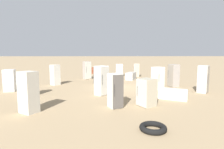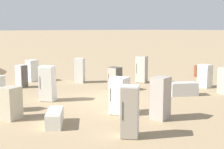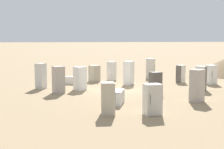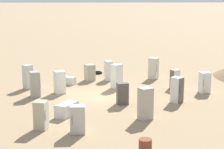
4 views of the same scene
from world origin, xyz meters
The scene contains 18 objects.
ground_plane centered at (0.00, 0.00, 0.00)m, with size 1000.00×1000.00×0.00m, color #9E8460.
discarded_fridge_0 centered at (4.31, -1.94, 0.38)m, with size 1.78×1.46×0.77m.
discarded_fridge_1 centered at (-5.42, -0.58, 0.70)m, with size 1.02×1.01×1.41m.
discarded_fridge_2 centered at (2.03, 1.66, 0.74)m, with size 0.72×0.82×1.48m.
discarded_fridge_3 centered at (7.43, -1.15, 0.76)m, with size 0.65×0.80×1.52m.
discarded_fridge_4 centered at (6.67, -3.17, 0.79)m, with size 0.83×0.79×1.59m.
discarded_fridge_5 centered at (-2.64, 1.56, 0.95)m, with size 0.99×1.00×1.90m.
discarded_fridge_6 centered at (-4.29, -2.54, 0.31)m, with size 1.38×1.69×0.62m.
discarded_fridge_7 centered at (-1.17, -2.82, 0.85)m, with size 0.96×0.96×1.70m.
discarded_fridge_8 centered at (-2.78, -5.45, 0.95)m, with size 0.89×0.88×1.89m.
discarded_fridge_9 centered at (-0.26, -4.51, 0.92)m, with size 0.85×0.83×1.84m.
discarded_fridge_10 centered at (-5.51, 1.04, 0.85)m, with size 0.82×0.76×1.70m.
discarded_fridge_11 centered at (-0.73, 8.10, 0.79)m, with size 0.82×0.81×1.57m.
discarded_fridge_12 centered at (1.75, 5.43, 0.88)m, with size 0.94×0.94×1.76m.
discarded_fridge_13 centered at (-2.30, 6.17, 0.75)m, with size 0.73×0.76×1.50m.
discarded_fridge_14 centered at (-5.85, 5.04, 0.94)m, with size 0.93×0.97×1.88m.
discarded_fridge_15 centered at (5.29, 2.74, 0.96)m, with size 0.92×0.95×1.91m.
scrap_tire centered at (-8.35, 0.10, 0.10)m, with size 0.94×0.94×0.19m.
Camera 3 is at (20.87, -7.66, 3.62)m, focal length 50.00 mm.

